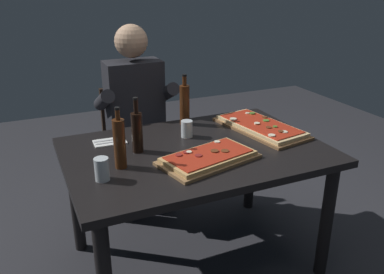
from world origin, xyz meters
TOP-DOWN VIEW (x-y plane):
  - ground_plane at (0.00, 0.00)m, footprint 6.40×6.40m
  - dining_table at (0.00, 0.00)m, footprint 1.40×0.96m
  - pizza_rectangular_front at (-0.01, -0.17)m, footprint 0.55×0.38m
  - pizza_rectangular_left at (0.48, 0.11)m, footprint 0.38×0.64m
  - wine_bottle_dark at (-0.43, -0.06)m, footprint 0.06×0.06m
  - oil_bottle_amber at (-0.30, 0.09)m, footprint 0.06×0.06m
  - vinegar_bottle_green at (0.10, 0.39)m, footprint 0.06×0.06m
  - tumbler_near_camera at (-0.54, -0.16)m, footprint 0.07×0.07m
  - tumbler_far_side at (0.03, 0.18)m, footprint 0.07×0.07m
  - napkin_cutlery_set at (-0.41, 0.28)m, footprint 0.18×0.12m
  - diner_chair at (-0.11, 0.86)m, footprint 0.44×0.44m
  - seated_diner at (-0.11, 0.74)m, footprint 0.53×0.41m

SIDE VIEW (x-z plane):
  - ground_plane at x=0.00m, z-range 0.00..0.00m
  - diner_chair at x=-0.11m, z-range 0.05..0.92m
  - dining_table at x=0.00m, z-range 0.27..1.01m
  - seated_diner at x=-0.11m, z-range 0.08..1.41m
  - napkin_cutlery_set at x=-0.41m, z-range 0.74..0.75m
  - pizza_rectangular_front at x=-0.01m, z-range 0.74..0.78m
  - pizza_rectangular_left at x=0.48m, z-range 0.74..0.78m
  - tumbler_near_camera at x=-0.54m, z-range 0.73..0.84m
  - tumbler_far_side at x=0.03m, z-range 0.74..0.84m
  - oil_bottle_amber at x=-0.30m, z-range 0.71..1.01m
  - wine_bottle_dark at x=-0.43m, z-range 0.71..1.02m
  - vinegar_bottle_green at x=0.10m, z-range 0.71..1.03m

